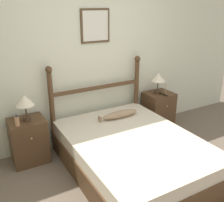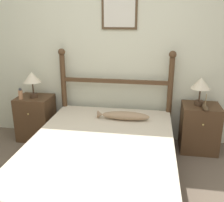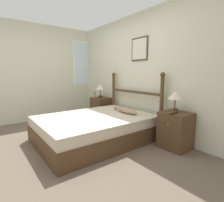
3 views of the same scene
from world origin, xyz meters
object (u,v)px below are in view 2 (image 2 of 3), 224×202
(nightstand_right, at_px, (199,128))
(bottle, at_px, (21,94))
(table_lamp_left, at_px, (32,79))
(bed, at_px, (101,161))
(fish_pillow, at_px, (124,116))
(table_lamp_right, at_px, (201,85))
(nightstand_left, at_px, (36,118))
(model_boat, at_px, (205,107))

(nightstand_right, bearing_deg, bottle, -177.19)
(nightstand_right, distance_m, table_lamp_left, 2.34)
(bed, distance_m, nightstand_right, 1.44)
(fish_pillow, bearing_deg, table_lamp_right, 15.77)
(bottle, bearing_deg, nightstand_left, 41.67)
(table_lamp_right, xyz_separation_m, model_boat, (0.05, -0.14, -0.25))
(nightstand_right, relative_size, fish_pillow, 0.95)
(bed, height_order, table_lamp_right, table_lamp_right)
(model_boat, height_order, fish_pillow, model_boat)
(bed, distance_m, table_lamp_left, 1.56)
(model_boat, xyz_separation_m, fish_pillow, (-0.98, -0.12, -0.12))
(table_lamp_left, distance_m, fish_pillow, 1.37)
(bottle, bearing_deg, table_lamp_right, 2.97)
(model_boat, bearing_deg, table_lamp_left, 177.21)
(nightstand_left, bearing_deg, fish_pillow, -11.12)
(table_lamp_right, height_order, fish_pillow, table_lamp_right)
(nightstand_left, height_order, table_lamp_right, table_lamp_right)
(bed, relative_size, model_boat, 8.80)
(table_lamp_right, height_order, model_boat, table_lamp_right)
(fish_pillow, bearing_deg, table_lamp_left, 169.73)
(table_lamp_left, relative_size, bottle, 2.30)
(bottle, relative_size, fish_pillow, 0.24)
(nightstand_left, distance_m, table_lamp_right, 2.31)
(nightstand_left, height_order, bottle, bottle)
(nightstand_right, xyz_separation_m, table_lamp_left, (-2.26, -0.02, 0.58))
(model_boat, relative_size, fish_pillow, 0.36)
(bed, relative_size, table_lamp_left, 5.79)
(nightstand_right, relative_size, table_lamp_left, 1.73)
(nightstand_left, xyz_separation_m, bottle, (-0.13, -0.12, 0.38))
(model_boat, bearing_deg, bed, -147.02)
(nightstand_left, xyz_separation_m, table_lamp_right, (2.23, 0.00, 0.58))
(bottle, height_order, model_boat, model_boat)
(bed, height_order, model_boat, model_boat)
(bed, relative_size, table_lamp_right, 5.79)
(nightstand_left, relative_size, bottle, 3.98)
(nightstand_left, height_order, model_boat, model_boat)
(table_lamp_right, bearing_deg, model_boat, -68.20)
(nightstand_left, height_order, nightstand_right, same)
(bed, relative_size, nightstand_left, 3.35)
(bed, relative_size, bottle, 13.30)
(bottle, distance_m, fish_pillow, 1.46)
(bed, xyz_separation_m, nightstand_left, (-1.14, 0.88, 0.08))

